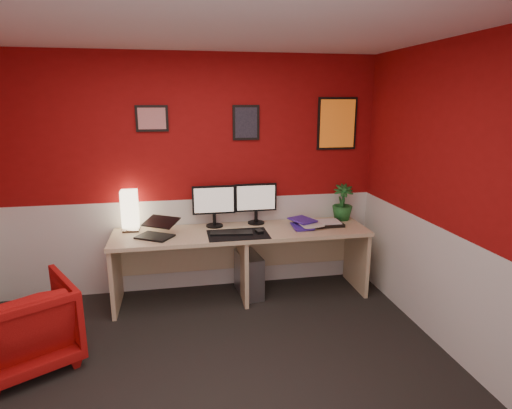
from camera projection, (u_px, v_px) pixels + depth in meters
name	position (u px, v px, depth m)	size (l,w,h in m)	color
ground	(205.00, 388.00, 3.03)	(4.00, 3.50, 0.01)	black
ceiling	(193.00, 16.00, 2.42)	(4.00, 3.50, 0.01)	white
wall_back	(190.00, 176.00, 4.39)	(4.00, 0.01, 2.50)	maroon
wall_right	(472.00, 209.00, 3.08)	(0.01, 3.50, 2.50)	maroon
wainscot_back	(193.00, 244.00, 4.57)	(4.00, 0.01, 1.00)	silver
wainscot_right	(460.00, 301.00, 3.26)	(0.01, 3.50, 1.00)	silver
desk	(242.00, 264.00, 4.37)	(2.60, 0.65, 0.73)	tan
shoji_lamp	(130.00, 212.00, 4.23)	(0.16, 0.16, 0.40)	#FFE5B2
laptop	(154.00, 227.00, 4.04)	(0.33, 0.23, 0.22)	black
monitor_left	(214.00, 200.00, 4.35)	(0.45, 0.06, 0.58)	black
monitor_right	(256.00, 197.00, 4.46)	(0.45, 0.06, 0.58)	black
desk_mat	(238.00, 234.00, 4.15)	(0.60, 0.38, 0.01)	black
keyboard	(231.00, 233.00, 4.16)	(0.42, 0.14, 0.02)	black
mouse	(259.00, 232.00, 4.18)	(0.06, 0.10, 0.03)	black
book_bottom	(293.00, 227.00, 4.36)	(0.20, 0.27, 0.03)	#3E229E
book_middle	(299.00, 224.00, 4.37)	(0.23, 0.31, 0.02)	silver
book_top	(295.00, 222.00, 4.37)	(0.20, 0.27, 0.03)	#3E229E
zen_tray	(326.00, 224.00, 4.47)	(0.35, 0.25, 0.03)	black
potted_plant	(343.00, 202.00, 4.63)	(0.22, 0.22, 0.40)	#19591E
pc_tower	(249.00, 274.00, 4.46)	(0.20, 0.45, 0.45)	#99999E
armchair	(22.00, 326.00, 3.23)	(0.72, 0.74, 0.67)	#B21614
art_left	(152.00, 118.00, 4.17)	(0.32, 0.02, 0.26)	red
art_center	(246.00, 123.00, 4.35)	(0.28, 0.02, 0.36)	black
art_right	(337.00, 124.00, 4.54)	(0.44, 0.02, 0.56)	orange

